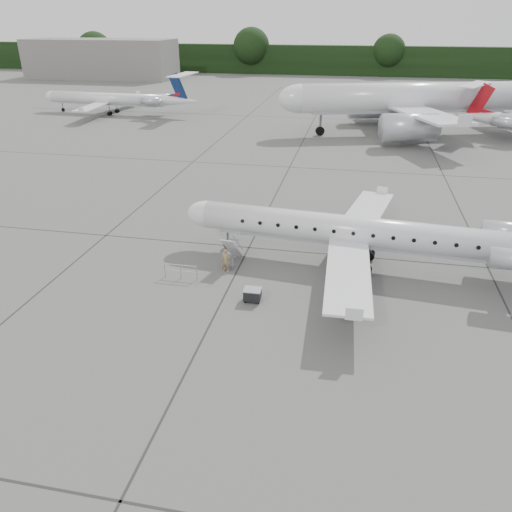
# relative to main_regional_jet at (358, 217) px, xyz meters

# --- Properties ---
(ground) EXTENTS (320.00, 320.00, 0.00)m
(ground) POSITION_rel_main_regional_jet_xyz_m (-1.00, -6.55, -3.56)
(ground) COLOR #5D5D5B
(ground) RESTS_ON ground
(treeline) EXTENTS (260.00, 4.00, 8.00)m
(treeline) POSITION_rel_main_regional_jet_xyz_m (-1.00, 123.45, 0.44)
(treeline) COLOR black
(treeline) RESTS_ON ground
(terminal_building) EXTENTS (40.00, 14.00, 10.00)m
(terminal_building) POSITION_rel_main_regional_jet_xyz_m (-71.00, 103.45, 1.44)
(terminal_building) COLOR slate
(terminal_building) RESTS_ON ground
(main_regional_jet) EXTENTS (29.56, 22.54, 7.13)m
(main_regional_jet) POSITION_rel_main_regional_jet_xyz_m (0.00, 0.00, 0.00)
(main_regional_jet) COLOR silver
(main_regional_jet) RESTS_ON ground
(airstair) EXTENTS (1.06, 2.37, 2.23)m
(airstair) POSITION_rel_main_regional_jet_xyz_m (-8.41, -1.41, -2.45)
(airstair) COLOR silver
(airstair) RESTS_ON ground
(passenger) EXTENTS (0.67, 0.52, 1.64)m
(passenger) POSITION_rel_main_regional_jet_xyz_m (-8.54, -2.71, -2.74)
(passenger) COLOR #92734F
(passenger) RESTS_ON ground
(safety_railing) EXTENTS (2.20, 0.09, 1.00)m
(safety_railing) POSITION_rel_main_regional_jet_xyz_m (-11.20, -4.31, -3.06)
(safety_railing) COLOR #9A9DA2
(safety_railing) RESTS_ON ground
(baggage_cart) EXTENTS (1.04, 0.85, 0.88)m
(baggage_cart) POSITION_rel_main_regional_jet_xyz_m (-5.97, -6.19, -3.13)
(baggage_cart) COLOR black
(baggage_cart) RESTS_ON ground
(bg_narrowbody) EXTENTS (46.57, 39.06, 14.36)m
(bg_narrowbody) POSITION_rel_main_regional_jet_xyz_m (6.25, 44.97, 3.61)
(bg_narrowbody) COLOR silver
(bg_narrowbody) RESTS_ON ground
(bg_regional_left) EXTENTS (28.24, 21.05, 7.14)m
(bg_regional_left) POSITION_rel_main_regional_jet_xyz_m (-44.00, 51.72, 0.00)
(bg_regional_left) COLOR silver
(bg_regional_left) RESTS_ON ground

